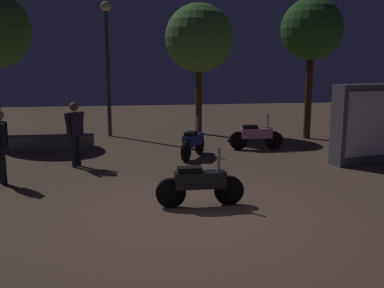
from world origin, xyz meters
TOP-DOWN VIEW (x-y plane):
  - ground_plane at (0.00, 0.00)m, footprint 40.00×40.00m
  - motorcycle_black_foreground at (0.29, 0.25)m, footprint 1.66×0.30m
  - motorcycle_blue_parked_left at (0.83, 4.52)m, footprint 0.90×1.50m
  - motorcycle_pink_parked_right at (2.92, 5.36)m, footprint 1.66×0.39m
  - person_rider_beside at (-3.75, 2.38)m, footprint 0.40×0.62m
  - person_bystander_far at (-2.32, 3.85)m, footprint 0.49×0.57m
  - streetlamp_near at (-1.61, 8.60)m, footprint 0.36×0.36m
  - tree_center_bg at (5.30, 7.05)m, footprint 2.09×2.09m
  - tree_right_bg at (1.68, 8.62)m, footprint 2.47×2.47m
  - kiosk_billboard at (5.09, 3.07)m, footprint 1.67×0.81m
  - planter_wall_low at (-3.83, 6.21)m, footprint 3.59×0.50m

SIDE VIEW (x-z plane):
  - ground_plane at x=0.00m, z-range 0.00..0.00m
  - planter_wall_low at x=-3.83m, z-range 0.00..0.45m
  - motorcycle_black_foreground at x=0.29m, z-range -0.12..0.99m
  - motorcycle_blue_parked_left at x=0.83m, z-range -0.12..0.99m
  - motorcycle_pink_parked_right at x=2.92m, z-range -0.12..0.99m
  - person_rider_beside at x=-3.75m, z-range 0.16..1.81m
  - person_bystander_far at x=-2.32m, z-range 0.16..1.83m
  - kiosk_billboard at x=5.09m, z-range 0.00..2.10m
  - streetlamp_near at x=-1.61m, z-range 0.66..5.40m
  - tree_right_bg at x=1.68m, z-range 1.12..5.88m
  - tree_center_bg at x=5.30m, z-range 1.32..6.13m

